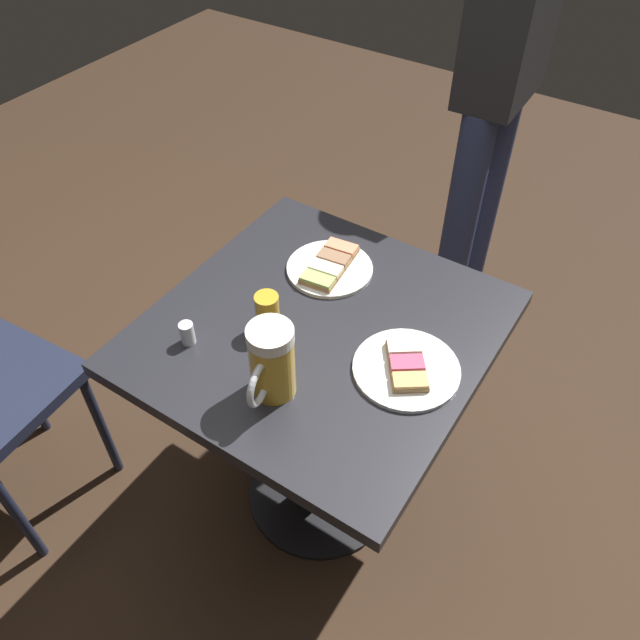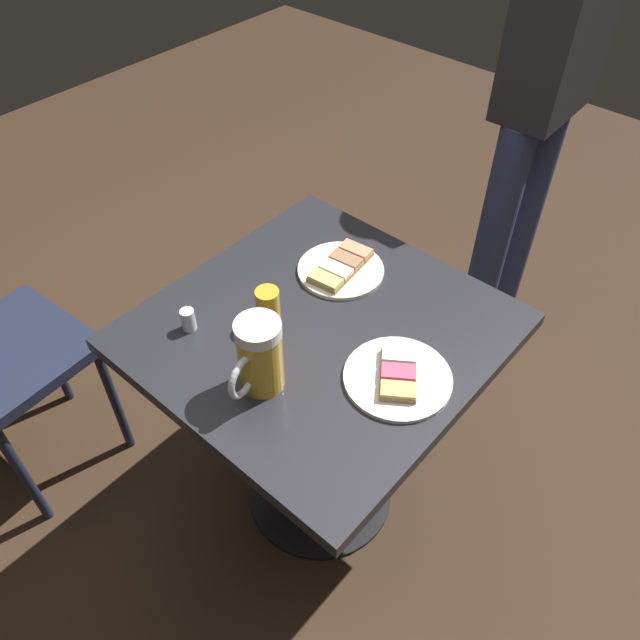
{
  "view_description": "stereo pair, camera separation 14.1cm",
  "coord_description": "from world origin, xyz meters",
  "px_view_note": "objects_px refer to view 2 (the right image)",
  "views": [
    {
      "loc": [
        0.83,
        0.54,
        1.76
      ],
      "look_at": [
        0.0,
        0.0,
        0.76
      ],
      "focal_mm": 35.23,
      "sensor_mm": 36.0,
      "label": 1
    },
    {
      "loc": [
        0.74,
        0.65,
        1.76
      ],
      "look_at": [
        0.0,
        0.0,
        0.76
      ],
      "focal_mm": 35.23,
      "sensor_mm": 36.0,
      "label": 2
    }
  ],
  "objects_px": {
    "salt_shaker": "(188,320)",
    "patron_standing": "(545,94)",
    "plate_near": "(398,377)",
    "beer_mug": "(259,357)",
    "beer_glass_small": "(268,308)",
    "plate_far": "(341,268)"
  },
  "relations": [
    {
      "from": "beer_glass_small",
      "to": "salt_shaker",
      "type": "height_order",
      "value": "beer_glass_small"
    },
    {
      "from": "beer_glass_small",
      "to": "salt_shaker",
      "type": "distance_m",
      "value": 0.18
    },
    {
      "from": "salt_shaker",
      "to": "patron_standing",
      "type": "bearing_deg",
      "value": 169.43
    },
    {
      "from": "beer_glass_small",
      "to": "salt_shaker",
      "type": "xyz_separation_m",
      "value": [
        0.13,
        -0.12,
        -0.02
      ]
    },
    {
      "from": "plate_far",
      "to": "salt_shaker",
      "type": "distance_m",
      "value": 0.4
    },
    {
      "from": "salt_shaker",
      "to": "patron_standing",
      "type": "xyz_separation_m",
      "value": [
        -1.17,
        0.22,
        0.17
      ]
    },
    {
      "from": "plate_far",
      "to": "beer_glass_small",
      "type": "xyz_separation_m",
      "value": [
        0.24,
        -0.01,
        0.04
      ]
    },
    {
      "from": "plate_far",
      "to": "beer_glass_small",
      "type": "distance_m",
      "value": 0.25
    },
    {
      "from": "plate_near",
      "to": "beer_glass_small",
      "type": "height_order",
      "value": "beer_glass_small"
    },
    {
      "from": "plate_far",
      "to": "salt_shaker",
      "type": "xyz_separation_m",
      "value": [
        0.38,
        -0.13,
        0.02
      ]
    },
    {
      "from": "beer_glass_small",
      "to": "salt_shaker",
      "type": "relative_size",
      "value": 1.79
    },
    {
      "from": "beer_glass_small",
      "to": "beer_mug",
      "type": "bearing_deg",
      "value": 39.51
    },
    {
      "from": "plate_far",
      "to": "beer_glass_small",
      "type": "relative_size",
      "value": 2.21
    },
    {
      "from": "plate_near",
      "to": "beer_mug",
      "type": "distance_m",
      "value": 0.29
    },
    {
      "from": "plate_near",
      "to": "patron_standing",
      "type": "distance_m",
      "value": 1.03
    },
    {
      "from": "plate_near",
      "to": "salt_shaker",
      "type": "bearing_deg",
      "value": -66.8
    },
    {
      "from": "plate_far",
      "to": "plate_near",
      "type": "bearing_deg",
      "value": 59.15
    },
    {
      "from": "plate_near",
      "to": "plate_far",
      "type": "bearing_deg",
      "value": -120.85
    },
    {
      "from": "beer_glass_small",
      "to": "patron_standing",
      "type": "bearing_deg",
      "value": 174.76
    },
    {
      "from": "beer_glass_small",
      "to": "patron_standing",
      "type": "height_order",
      "value": "patron_standing"
    },
    {
      "from": "plate_far",
      "to": "beer_mug",
      "type": "height_order",
      "value": "beer_mug"
    },
    {
      "from": "beer_glass_small",
      "to": "patron_standing",
      "type": "relative_size",
      "value": 0.06
    }
  ]
}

